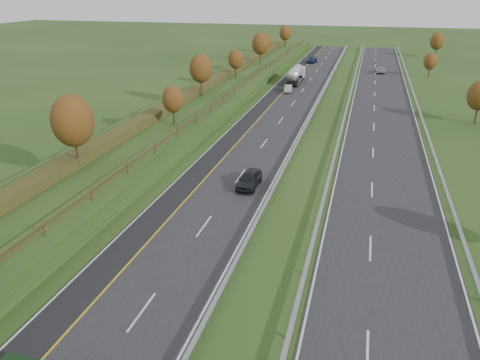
% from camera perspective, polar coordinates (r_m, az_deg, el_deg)
% --- Properties ---
extents(ground, '(400.00, 400.00, 0.00)m').
position_cam_1_polar(ground, '(68.85, 9.92, 5.91)').
color(ground, '#264117').
rests_on(ground, ground).
extents(near_carriageway, '(10.50, 200.00, 0.04)m').
position_cam_1_polar(near_carriageway, '(74.69, 4.18, 7.51)').
color(near_carriageway, black).
rests_on(near_carriageway, ground).
extents(far_carriageway, '(10.50, 200.00, 0.04)m').
position_cam_1_polar(far_carriageway, '(73.47, 16.97, 6.33)').
color(far_carriageway, black).
rests_on(far_carriageway, ground).
extents(hard_shoulder, '(3.00, 200.00, 0.04)m').
position_cam_1_polar(hard_shoulder, '(75.46, 1.36, 7.72)').
color(hard_shoulder, black).
rests_on(hard_shoulder, ground).
extents(lane_markings, '(26.75, 200.00, 0.01)m').
position_cam_1_polar(lane_markings, '(73.66, 9.08, 7.10)').
color(lane_markings, silver).
rests_on(lane_markings, near_carriageway).
extents(embankment_left, '(12.00, 200.00, 2.00)m').
position_cam_1_polar(embankment_left, '(77.89, -5.33, 8.84)').
color(embankment_left, '#264117').
rests_on(embankment_left, ground).
extents(hedge_left, '(2.20, 180.00, 1.10)m').
position_cam_1_polar(hedge_left, '(78.25, -6.76, 10.01)').
color(hedge_left, '#393D19').
rests_on(hedge_left, embankment_left).
extents(fence_left, '(0.12, 189.06, 1.20)m').
position_cam_1_polar(fence_left, '(75.69, -2.24, 9.86)').
color(fence_left, '#422B19').
rests_on(fence_left, embankment_left).
extents(median_barrier_near, '(0.32, 200.00, 0.71)m').
position_cam_1_polar(median_barrier_near, '(73.70, 8.58, 7.59)').
color(median_barrier_near, gray).
rests_on(median_barrier_near, ground).
extents(median_barrier_far, '(0.32, 200.00, 0.71)m').
position_cam_1_polar(median_barrier_far, '(73.32, 12.56, 7.22)').
color(median_barrier_far, gray).
rests_on(median_barrier_far, ground).
extents(outer_barrier_far, '(0.32, 200.00, 0.71)m').
position_cam_1_polar(outer_barrier_far, '(73.76, 21.53, 6.28)').
color(outer_barrier_far, gray).
rests_on(outer_barrier_far, ground).
extents(trees_left, '(6.64, 164.30, 7.66)m').
position_cam_1_polar(trees_left, '(73.59, -6.14, 12.28)').
color(trees_left, '#2D2116').
rests_on(trees_left, embankment_left).
extents(trees_far, '(8.45, 118.60, 7.12)m').
position_cam_1_polar(trees_far, '(102.45, 24.68, 12.08)').
color(trees_far, '#2D2116').
rests_on(trees_far, ground).
extents(road_tanker, '(2.40, 11.22, 3.46)m').
position_cam_1_polar(road_tanker, '(103.96, 6.83, 12.71)').
color(road_tanker, silver).
rests_on(road_tanker, near_carriageway).
extents(car_dark_near, '(2.02, 4.86, 1.64)m').
position_cam_1_polar(car_dark_near, '(48.25, 1.14, 0.08)').
color(car_dark_near, black).
rests_on(car_dark_near, near_carriageway).
extents(car_silver_mid, '(1.89, 4.24, 1.35)m').
position_cam_1_polar(car_silver_mid, '(94.26, 5.90, 11.03)').
color(car_silver_mid, '#9B9CA0').
rests_on(car_silver_mid, near_carriageway).
extents(car_small_far, '(2.65, 5.26, 1.46)m').
position_cam_1_polar(car_small_far, '(133.19, 8.77, 14.26)').
color(car_small_far, '#162046').
rests_on(car_small_far, near_carriageway).
extents(car_oncoming, '(2.45, 4.96, 1.35)m').
position_cam_1_polar(car_oncoming, '(120.43, 16.74, 12.72)').
color(car_oncoming, '#B4B4B9').
rests_on(car_oncoming, far_carriageway).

